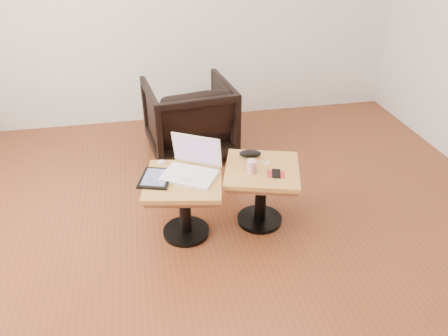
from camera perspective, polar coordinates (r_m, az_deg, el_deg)
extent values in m
cube|color=brown|center=(2.94, 0.28, -11.23)|extent=(4.50, 4.50, 0.01)
cylinder|color=black|center=(3.11, -4.95, -8.23)|extent=(0.32, 0.32, 0.03)
cylinder|color=black|center=(2.98, -5.13, -5.11)|extent=(0.08, 0.08, 0.39)
cube|color=brown|center=(2.88, -5.30, -2.24)|extent=(0.53, 0.53, 0.04)
cube|color=olive|center=(2.86, -5.33, -1.68)|extent=(0.58, 0.58, 0.03)
cylinder|color=black|center=(3.22, 4.66, -6.67)|extent=(0.32, 0.32, 0.03)
cylinder|color=black|center=(3.09, 4.82, -3.60)|extent=(0.08, 0.08, 0.39)
cube|color=brown|center=(3.00, 4.97, -0.80)|extent=(0.57, 0.57, 0.04)
cube|color=olive|center=(2.98, 5.00, -0.24)|extent=(0.62, 0.62, 0.03)
cube|color=white|center=(2.87, -4.55, -1.00)|extent=(0.42, 0.38, 0.02)
cube|color=silver|center=(2.89, -4.28, -0.46)|extent=(0.30, 0.24, 0.00)
cube|color=silver|center=(2.81, -5.10, -1.51)|extent=(0.11, 0.10, 0.00)
cube|color=white|center=(2.91, -3.59, 2.40)|extent=(0.32, 0.21, 0.23)
cube|color=maroon|center=(2.91, -3.59, 2.40)|extent=(0.28, 0.18, 0.19)
cube|color=black|center=(2.87, -8.89, -1.33)|extent=(0.26, 0.29, 0.02)
cube|color=#191E38|center=(2.86, -8.91, -1.18)|extent=(0.21, 0.24, 0.00)
cube|color=white|center=(3.03, -8.22, 0.69)|extent=(0.04, 0.04, 0.02)
ellipsoid|color=black|center=(3.09, 3.44, 1.91)|extent=(0.17, 0.10, 0.05)
cylinder|color=#C94855|center=(2.89, 3.66, 0.20)|extent=(0.09, 0.09, 0.09)
sphere|color=white|center=(3.02, 5.43, 0.68)|extent=(0.01, 0.01, 0.01)
sphere|color=white|center=(3.03, 5.68, 0.84)|extent=(0.01, 0.01, 0.01)
sphere|color=white|center=(3.03, 5.10, 0.82)|extent=(0.01, 0.01, 0.01)
sphere|color=white|center=(3.02, 5.96, 0.65)|extent=(0.01, 0.01, 0.01)
sphere|color=white|center=(3.00, 5.18, 0.52)|extent=(0.01, 0.01, 0.01)
sphere|color=white|center=(3.00, 5.63, 0.48)|extent=(0.01, 0.01, 0.01)
cylinder|color=white|center=(3.02, 5.43, 0.61)|extent=(0.06, 0.04, 0.00)
cube|color=maroon|center=(2.90, 6.82, -0.81)|extent=(0.13, 0.11, 0.01)
cube|color=black|center=(2.90, 6.83, -0.69)|extent=(0.08, 0.11, 0.01)
imported|color=black|center=(3.96, -4.58, 6.53)|extent=(0.81, 0.83, 0.68)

